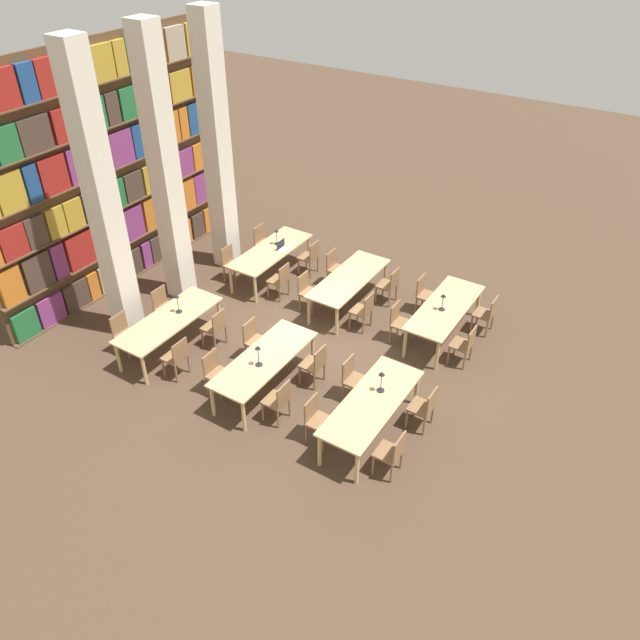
# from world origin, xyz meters

# --- Properties ---
(ground_plane) EXTENTS (40.00, 40.00, 0.00)m
(ground_plane) POSITION_xyz_m (0.00, 0.00, 0.00)
(ground_plane) COLOR #4C3828
(bookshelf_bank) EXTENTS (6.98, 0.35, 5.50)m
(bookshelf_bank) POSITION_xyz_m (0.01, 5.23, 2.68)
(bookshelf_bank) COLOR brown
(bookshelf_bank) RESTS_ON ground_plane
(pillar_left) EXTENTS (0.49, 0.49, 6.00)m
(pillar_left) POSITION_xyz_m (-1.69, 3.64, 3.00)
(pillar_left) COLOR silver
(pillar_left) RESTS_ON ground_plane
(pillar_center) EXTENTS (0.49, 0.49, 6.00)m
(pillar_center) POSITION_xyz_m (0.00, 3.64, 3.00)
(pillar_center) COLOR silver
(pillar_center) RESTS_ON ground_plane
(pillar_right) EXTENTS (0.49, 0.49, 6.00)m
(pillar_right) POSITION_xyz_m (1.69, 3.64, 3.00)
(pillar_right) COLOR silver
(pillar_right) RESTS_ON ground_plane
(reading_table_0) EXTENTS (2.40, 0.87, 0.75)m
(reading_table_0) POSITION_xyz_m (-1.64, -2.32, 0.68)
(reading_table_0) COLOR tan
(reading_table_0) RESTS_ON ground_plane
(chair_0) EXTENTS (0.42, 0.40, 0.88)m
(chair_0) POSITION_xyz_m (-2.27, -3.05, 0.48)
(chair_0) COLOR olive
(chair_0) RESTS_ON ground_plane
(chair_1) EXTENTS (0.42, 0.40, 0.88)m
(chair_1) POSITION_xyz_m (-2.27, -1.60, 0.48)
(chair_1) COLOR olive
(chair_1) RESTS_ON ground_plane
(chair_2) EXTENTS (0.42, 0.40, 0.88)m
(chair_2) POSITION_xyz_m (-1.01, -3.05, 0.48)
(chair_2) COLOR olive
(chair_2) RESTS_ON ground_plane
(chair_3) EXTENTS (0.42, 0.40, 0.88)m
(chair_3) POSITION_xyz_m (-1.01, -1.60, 0.48)
(chair_3) COLOR olive
(chair_3) RESTS_ON ground_plane
(desk_lamp_0) EXTENTS (0.14, 0.14, 0.43)m
(desk_lamp_0) POSITION_xyz_m (-1.32, -2.32, 1.04)
(desk_lamp_0) COLOR #232328
(desk_lamp_0) RESTS_ON reading_table_0
(reading_table_1) EXTENTS (2.40, 0.87, 0.75)m
(reading_table_1) POSITION_xyz_m (1.72, -2.25, 0.68)
(reading_table_1) COLOR tan
(reading_table_1) RESTS_ON ground_plane
(chair_4) EXTENTS (0.42, 0.40, 0.88)m
(chair_4) POSITION_xyz_m (1.08, -2.97, 0.48)
(chair_4) COLOR olive
(chair_4) RESTS_ON ground_plane
(chair_5) EXTENTS (0.42, 0.40, 0.88)m
(chair_5) POSITION_xyz_m (1.08, -1.53, 0.48)
(chair_5) COLOR olive
(chair_5) RESTS_ON ground_plane
(chair_6) EXTENTS (0.42, 0.40, 0.88)m
(chair_6) POSITION_xyz_m (2.34, -2.97, 0.48)
(chair_6) COLOR olive
(chair_6) RESTS_ON ground_plane
(chair_7) EXTENTS (0.42, 0.40, 0.88)m
(chair_7) POSITION_xyz_m (2.34, -1.53, 0.48)
(chair_7) COLOR olive
(chair_7) RESTS_ON ground_plane
(desk_lamp_1) EXTENTS (0.14, 0.14, 0.39)m
(desk_lamp_1) POSITION_xyz_m (1.58, -2.23, 1.01)
(desk_lamp_1) COLOR #232328
(desk_lamp_1) RESTS_ON reading_table_1
(reading_table_2) EXTENTS (2.40, 0.87, 0.75)m
(reading_table_2) POSITION_xyz_m (-1.67, -0.05, 0.68)
(reading_table_2) COLOR tan
(reading_table_2) RESTS_ON ground_plane
(chair_8) EXTENTS (0.42, 0.40, 0.88)m
(chair_8) POSITION_xyz_m (-2.24, -0.77, 0.48)
(chair_8) COLOR olive
(chair_8) RESTS_ON ground_plane
(chair_9) EXTENTS (0.42, 0.40, 0.88)m
(chair_9) POSITION_xyz_m (-2.24, 0.67, 0.48)
(chair_9) COLOR olive
(chair_9) RESTS_ON ground_plane
(chair_10) EXTENTS (0.42, 0.40, 0.88)m
(chair_10) POSITION_xyz_m (-1.04, -0.77, 0.48)
(chair_10) COLOR olive
(chair_10) RESTS_ON ground_plane
(chair_11) EXTENTS (0.42, 0.40, 0.88)m
(chair_11) POSITION_xyz_m (-1.04, 0.67, 0.48)
(chair_11) COLOR olive
(chair_11) RESTS_ON ground_plane
(desk_lamp_2) EXTENTS (0.14, 0.14, 0.45)m
(desk_lamp_2) POSITION_xyz_m (-1.89, -0.10, 1.05)
(desk_lamp_2) COLOR #232328
(desk_lamp_2) RESTS_ON reading_table_2
(reading_table_3) EXTENTS (2.40, 0.87, 0.75)m
(reading_table_3) POSITION_xyz_m (1.65, 0.04, 0.68)
(reading_table_3) COLOR tan
(reading_table_3) RESTS_ON ground_plane
(chair_12) EXTENTS (0.42, 0.40, 0.88)m
(chair_12) POSITION_xyz_m (1.04, -0.68, 0.48)
(chair_12) COLOR olive
(chair_12) RESTS_ON ground_plane
(chair_13) EXTENTS (0.42, 0.40, 0.88)m
(chair_13) POSITION_xyz_m (1.04, 0.76, 0.48)
(chair_13) COLOR olive
(chair_13) RESTS_ON ground_plane
(chair_14) EXTENTS (0.42, 0.40, 0.88)m
(chair_14) POSITION_xyz_m (2.25, -0.68, 0.48)
(chair_14) COLOR olive
(chair_14) RESTS_ON ground_plane
(chair_15) EXTENTS (0.42, 0.40, 0.88)m
(chair_15) POSITION_xyz_m (2.25, 0.76, 0.48)
(chair_15) COLOR olive
(chair_15) RESTS_ON ground_plane
(reading_table_4) EXTENTS (2.40, 0.87, 0.75)m
(reading_table_4) POSITION_xyz_m (-1.71, 2.34, 0.68)
(reading_table_4) COLOR tan
(reading_table_4) RESTS_ON ground_plane
(chair_16) EXTENTS (0.42, 0.40, 0.88)m
(chair_16) POSITION_xyz_m (-2.29, 1.62, 0.48)
(chair_16) COLOR olive
(chair_16) RESTS_ON ground_plane
(chair_17) EXTENTS (0.42, 0.40, 0.88)m
(chair_17) POSITION_xyz_m (-2.29, 3.06, 0.48)
(chair_17) COLOR olive
(chair_17) RESTS_ON ground_plane
(chair_18) EXTENTS (0.42, 0.40, 0.88)m
(chair_18) POSITION_xyz_m (-1.13, 1.62, 0.48)
(chair_18) COLOR olive
(chair_18) RESTS_ON ground_plane
(chair_19) EXTENTS (0.42, 0.40, 0.88)m
(chair_19) POSITION_xyz_m (-1.13, 3.06, 0.48)
(chair_19) COLOR olive
(chair_19) RESTS_ON ground_plane
(desk_lamp_3) EXTENTS (0.14, 0.14, 0.43)m
(desk_lamp_3) POSITION_xyz_m (-1.41, 2.33, 1.04)
(desk_lamp_3) COLOR #232328
(desk_lamp_3) RESTS_ON reading_table_4
(reading_table_5) EXTENTS (2.40, 0.87, 0.75)m
(reading_table_5) POSITION_xyz_m (1.73, 2.27, 0.68)
(reading_table_5) COLOR tan
(reading_table_5) RESTS_ON ground_plane
(chair_20) EXTENTS (0.42, 0.40, 0.88)m
(chair_20) POSITION_xyz_m (1.09, 1.55, 0.48)
(chair_20) COLOR olive
(chair_20) RESTS_ON ground_plane
(chair_21) EXTENTS (0.42, 0.40, 0.88)m
(chair_21) POSITION_xyz_m (1.09, 2.99, 0.48)
(chair_21) COLOR olive
(chair_21) RESTS_ON ground_plane
(chair_22) EXTENTS (0.42, 0.40, 0.88)m
(chair_22) POSITION_xyz_m (2.37, 1.55, 0.48)
(chair_22) COLOR olive
(chair_22) RESTS_ON ground_plane
(chair_23) EXTENTS (0.42, 0.40, 0.88)m
(chair_23) POSITION_xyz_m (2.37, 2.99, 0.48)
(chair_23) COLOR olive
(chair_23) RESTS_ON ground_plane
(desk_lamp_4) EXTENTS (0.14, 0.14, 0.41)m
(desk_lamp_4) POSITION_xyz_m (2.05, 2.31, 1.02)
(desk_lamp_4) COLOR #232328
(desk_lamp_4) RESTS_ON reading_table_5
(laptop) EXTENTS (0.32, 0.22, 0.21)m
(laptop) POSITION_xyz_m (1.92, 2.03, 0.79)
(laptop) COLOR silver
(laptop) RESTS_ON reading_table_5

